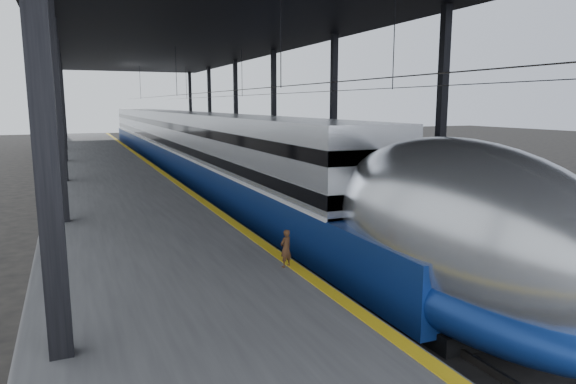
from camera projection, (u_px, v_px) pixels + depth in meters
ground at (283, 273)px, 14.92m from camera, size 160.00×160.00×0.00m
platform at (106, 176)px, 31.61m from camera, size 6.00×80.00×1.00m
yellow_strip at (152, 165)px, 32.61m from camera, size 0.30×80.00×0.01m
rails at (231, 175)px, 34.78m from camera, size 6.52×80.00×0.16m
canopy at (189, 35)px, 32.24m from camera, size 18.00×75.00×9.47m
tgv_train at (185, 145)px, 36.01m from camera, size 3.01×65.20×4.31m
second_train at (215, 136)px, 47.59m from camera, size 2.76×56.05×3.80m
child at (286, 248)px, 12.20m from camera, size 0.39×0.33×0.92m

